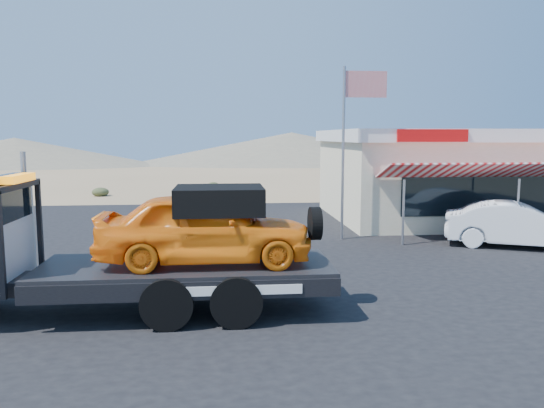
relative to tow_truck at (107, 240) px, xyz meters
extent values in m
plane|color=#89714E|center=(1.86, 2.79, -1.55)|extent=(120.00, 120.00, 0.00)
cube|color=black|center=(3.86, 5.79, -1.54)|extent=(32.00, 24.00, 0.02)
cylinder|color=black|center=(1.29, -1.00, -1.03)|extent=(1.00, 0.55, 1.00)
cylinder|color=black|center=(1.29, 1.00, -1.03)|extent=(1.00, 0.55, 1.00)
cylinder|color=black|center=(2.59, -1.00, -1.03)|extent=(1.00, 0.55, 1.00)
cylinder|color=black|center=(2.59, 1.00, -1.03)|extent=(1.00, 0.55, 1.00)
cube|color=black|center=(0.49, 0.00, -0.88)|extent=(8.19, 1.00, 0.30)
cube|color=black|center=(-1.95, 0.00, 0.87)|extent=(0.35, 2.00, 0.90)
cube|color=black|center=(-1.65, 0.00, 0.12)|extent=(0.10, 2.20, 2.00)
cube|color=orange|center=(-1.65, 0.00, 1.27)|extent=(0.25, 1.20, 0.15)
cube|color=black|center=(1.59, 0.00, -0.60)|extent=(5.99, 2.30, 0.15)
imported|color=orange|center=(1.99, 0.00, 0.22)|extent=(4.40, 1.77, 1.50)
cube|color=black|center=(2.29, 0.00, 0.79)|extent=(1.80, 1.50, 0.55)
imported|color=white|center=(11.97, 5.45, -0.79)|extent=(4.72, 3.24, 1.47)
cube|color=beige|center=(12.36, 11.79, 0.17)|extent=(10.00, 8.00, 3.40)
cube|color=white|center=(12.36, 11.79, 2.12)|extent=(10.40, 8.40, 0.50)
cube|color=red|center=(9.86, 7.53, 2.12)|extent=(2.60, 0.12, 0.45)
cube|color=black|center=(12.36, 7.77, -0.03)|extent=(7.00, 0.06, 1.60)
cube|color=red|center=(12.36, 6.89, 0.92)|extent=(9.00, 1.73, 0.61)
cylinder|color=#99999E|center=(8.36, 6.09, -0.43)|extent=(0.08, 0.08, 2.20)
cylinder|color=#99999E|center=(12.36, 6.09, -0.43)|extent=(0.08, 0.08, 2.20)
cylinder|color=#99999E|center=(6.56, 7.29, 1.47)|extent=(0.10, 0.10, 6.00)
cube|color=#B20C14|center=(7.31, 7.29, 3.87)|extent=(1.50, 0.02, 0.90)
ellipsoid|color=#333A1F|center=(-10.47, 22.53, -1.18)|extent=(1.36, 1.36, 0.73)
ellipsoid|color=#333A1F|center=(-5.11, 22.43, -1.27)|extent=(1.03, 1.03, 0.56)
ellipsoid|color=#333A1F|center=(1.74, 27.37, -1.34)|extent=(0.77, 0.77, 0.41)
cone|color=#726B59|center=(-23.14, 57.79, 0.20)|extent=(36.00, 36.00, 3.50)
cone|color=#726B59|center=(11.86, 60.79, 0.55)|extent=(44.00, 44.00, 4.20)
cone|color=#726B59|center=(41.86, 56.79, -0.05)|extent=(32.00, 32.00, 3.00)
camera|label=1|loc=(2.34, -10.87, 2.09)|focal=35.00mm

